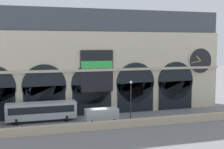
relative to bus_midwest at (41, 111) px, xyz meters
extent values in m
plane|color=slate|center=(8.80, -2.68, -1.78)|extent=(200.00, 200.00, 0.00)
cube|color=#BCAD8C|center=(8.80, -7.14, -1.18)|extent=(90.00, 0.70, 1.20)
cube|color=beige|center=(8.80, 5.20, 5.49)|extent=(50.31, 5.76, 14.55)
cube|color=#424751|center=(8.80, 5.50, 14.76)|extent=(50.31, 5.16, 3.98)
cube|color=black|center=(0.69, 2.27, 0.92)|extent=(6.94, 0.20, 5.41)
cylinder|color=black|center=(0.69, 2.27, 3.63)|extent=(7.30, 0.20, 7.30)
cube|color=black|center=(8.80, 2.27, 0.92)|extent=(6.94, 0.20, 5.41)
cylinder|color=black|center=(8.80, 2.27, 3.63)|extent=(7.30, 0.20, 7.30)
cube|color=black|center=(16.92, 2.27, 0.92)|extent=(6.94, 0.20, 5.41)
cylinder|color=black|center=(16.92, 2.27, 3.63)|extent=(7.30, 0.20, 7.30)
cube|color=black|center=(25.03, 2.27, 0.92)|extent=(6.94, 0.20, 5.41)
cylinder|color=black|center=(25.03, 2.27, 3.63)|extent=(7.30, 0.20, 7.30)
cylinder|color=beige|center=(30.15, 2.17, 7.41)|extent=(5.14, 0.25, 5.14)
cylinder|color=black|center=(30.15, 2.05, 7.41)|extent=(4.76, 0.06, 4.76)
cube|color=gold|center=(29.68, 1.99, 7.86)|extent=(1.06, 0.04, 1.02)
cube|color=gold|center=(29.16, 1.97, 7.23)|extent=(2.01, 0.04, 0.48)
cube|color=black|center=(9.68, 2.15, 5.92)|extent=(5.79, 0.12, 7.28)
cube|color=green|center=(9.68, 2.07, 7.04)|extent=(5.56, 0.04, 1.31)
cube|color=#C0B49A|center=(8.80, 2.17, 6.12)|extent=(50.31, 0.50, 0.44)
cube|color=#ADB2B7|center=(0.00, 0.01, 0.02)|extent=(11.00, 2.50, 2.60)
cube|color=black|center=(0.00, -1.26, 0.37)|extent=(10.12, 0.04, 1.10)
cylinder|color=black|center=(-3.85, -1.12, -1.28)|extent=(0.28, 1.00, 1.00)
cylinder|color=black|center=(-3.85, 1.13, -1.28)|extent=(0.28, 1.00, 1.00)
cylinder|color=black|center=(3.85, -1.12, -1.28)|extent=(0.28, 1.00, 1.00)
cylinder|color=black|center=(3.85, 1.13, -1.28)|extent=(0.28, 1.00, 1.00)
cube|color=#ADB2B7|center=(9.12, -3.16, -0.51)|extent=(5.20, 2.00, 1.86)
cylinder|color=black|center=(7.35, -4.06, -1.44)|extent=(0.28, 0.68, 0.68)
cylinder|color=black|center=(7.35, -2.26, -1.44)|extent=(0.28, 0.68, 0.68)
cylinder|color=black|center=(10.88, -4.06, -1.44)|extent=(0.28, 0.68, 0.68)
cylinder|color=black|center=(10.88, -2.26, -1.44)|extent=(0.28, 0.68, 0.68)
cylinder|color=black|center=(12.86, -6.34, 1.47)|extent=(0.16, 0.16, 6.50)
sphere|color=#F2EDCC|center=(12.86, -6.34, 4.90)|extent=(0.44, 0.44, 0.44)
camera|label=1|loc=(-2.68, -48.54, 10.62)|focal=48.33mm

